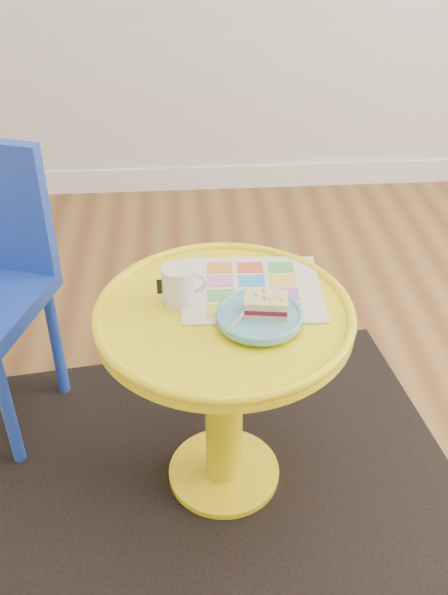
{
  "coord_description": "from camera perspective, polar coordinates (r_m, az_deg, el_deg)",
  "views": [
    {
      "loc": [
        -0.53,
        -1.12,
        1.5
      ],
      "look_at": [
        -0.44,
        0.13,
        0.62
      ],
      "focal_mm": 40.0,
      "sensor_mm": 36.0,
      "label": 1
    }
  ],
  "objects": [
    {
      "name": "floor",
      "position": [
        1.95,
        13.87,
        -16.77
      ],
      "size": [
        4.0,
        4.0,
        0.0
      ],
      "primitive_type": "plane",
      "color": "brown",
      "rests_on": "ground"
    },
    {
      "name": "newspaper",
      "position": [
        1.63,
        2.43,
        0.75
      ],
      "size": [
        0.35,
        0.3,
        0.01
      ],
      "primitive_type": "cube",
      "rotation": [
        0.0,
        0.0,
        -0.05
      ],
      "color": "silver",
      "rests_on": "side_table"
    },
    {
      "name": "side_table",
      "position": [
        1.66,
        0.0,
        -5.76
      ],
      "size": [
        0.61,
        0.61,
        0.58
      ],
      "color": "yellow",
      "rests_on": "ground"
    },
    {
      "name": "fork",
      "position": [
        1.5,
        1.8,
        -1.36
      ],
      "size": [
        0.09,
        0.13,
        0.0
      ],
      "rotation": [
        0.0,
        0.0,
        -0.61
      ],
      "color": "silver",
      "rests_on": "plate"
    },
    {
      "name": "plate",
      "position": [
        1.51,
        3.06,
        -1.66
      ],
      "size": [
        0.2,
        0.2,
        0.02
      ],
      "color": "#59A7BC",
      "rests_on": "newspaper"
    },
    {
      "name": "mug",
      "position": [
        1.56,
        -3.91,
        1.13
      ],
      "size": [
        0.11,
        0.07,
        0.1
      ],
      "rotation": [
        0.0,
        0.0,
        0.04
      ],
      "color": "silver",
      "rests_on": "side_table"
    },
    {
      "name": "cake_slice",
      "position": [
        1.5,
        3.64,
        -0.6
      ],
      "size": [
        0.11,
        0.08,
        0.04
      ],
      "rotation": [
        0.0,
        0.0,
        -0.14
      ],
      "color": "#D3BC8C",
      "rests_on": "plate"
    },
    {
      "name": "room_walls",
      "position": [
        2.61,
        -13.72,
        0.33
      ],
      "size": [
        4.0,
        4.0,
        4.0
      ],
      "color": "silver",
      "rests_on": "ground"
    },
    {
      "name": "rug",
      "position": [
        1.96,
        0.0,
        -14.98
      ],
      "size": [
        1.43,
        1.26,
        0.01
      ],
      "primitive_type": "cube",
      "rotation": [
        0.0,
        0.0,
        0.13
      ],
      "color": "black",
      "rests_on": "ground"
    }
  ]
}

